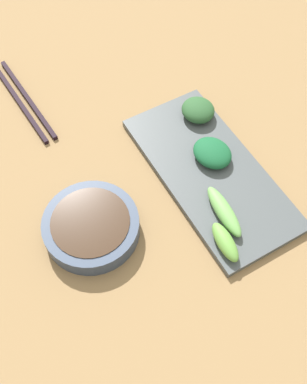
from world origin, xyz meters
The scene contains 8 objects.
tabletop centered at (0.00, 0.00, 0.01)m, with size 2.10×2.10×0.02m, color olive.
sauce_bowl centered at (-0.10, -0.02, 0.04)m, with size 0.15×0.15×0.03m.
serving_plate centered at (0.12, -0.02, 0.03)m, with size 0.16×0.34×0.01m, color #495053.
broccoli_stalk_0 centered at (0.09, -0.10, 0.04)m, with size 0.03×0.10×0.02m, color #6DAE56.
broccoli_leafy_1 centered at (0.16, 0.09, 0.05)m, with size 0.06×0.06×0.03m, color #2A562D.
broccoli_leafy_2 centered at (0.13, 0.00, 0.05)m, with size 0.06×0.07×0.03m, color #185B33.
broccoli_stalk_3 centered at (0.06, -0.15, 0.04)m, with size 0.03×0.07×0.02m, color #65A242.
chopsticks centered at (-0.10, 0.29, 0.02)m, with size 0.04×0.23×0.01m.
Camera 1 is at (-0.18, -0.35, 0.65)m, focal length 42.14 mm.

